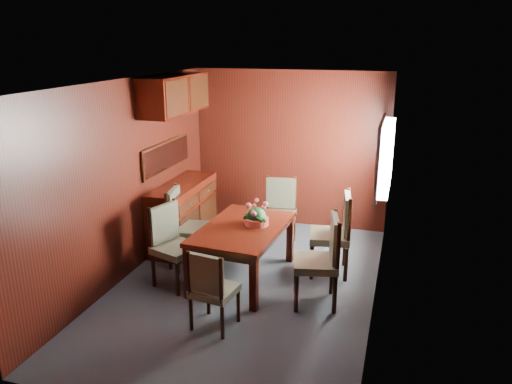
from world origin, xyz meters
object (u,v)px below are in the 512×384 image
(dining_table, at_px, (243,234))
(sideboard, at_px, (183,213))
(chair_head, at_px, (211,286))
(chair_right_near, at_px, (323,255))
(chair_left_near, at_px, (171,240))
(flower_centerpiece, at_px, (257,213))

(dining_table, bearing_deg, sideboard, 149.08)
(chair_head, bearing_deg, chair_right_near, 49.54)
(dining_table, bearing_deg, chair_left_near, -151.35)
(chair_left_near, bearing_deg, chair_head, 63.86)
(dining_table, bearing_deg, chair_right_near, -13.33)
(flower_centerpiece, bearing_deg, chair_left_near, -153.53)
(chair_head, height_order, flower_centerpiece, flower_centerpiece)
(sideboard, height_order, dining_table, sideboard)
(sideboard, bearing_deg, chair_left_near, -71.71)
(dining_table, xyz_separation_m, chair_left_near, (-0.78, -0.36, -0.03))
(chair_left_near, bearing_deg, chair_right_near, 109.70)
(chair_left_near, bearing_deg, dining_table, 133.20)
(dining_table, relative_size, chair_head, 1.73)
(chair_head, bearing_deg, flower_centerpiece, 94.30)
(chair_right_near, xyz_separation_m, flower_centerpiece, (-0.89, 0.42, 0.25))
(sideboard, distance_m, dining_table, 1.42)
(sideboard, distance_m, flower_centerpiece, 1.53)
(dining_table, bearing_deg, flower_centerpiece, 38.86)
(chair_left_near, height_order, flower_centerpiece, flower_centerpiece)
(dining_table, relative_size, flower_centerpiece, 4.79)
(chair_left_near, height_order, chair_right_near, chair_right_near)
(chair_left_near, xyz_separation_m, flower_centerpiece, (0.92, 0.46, 0.28))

